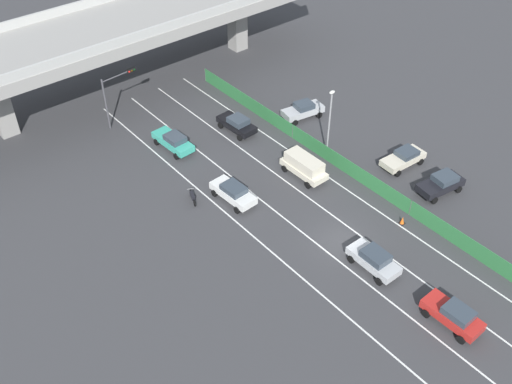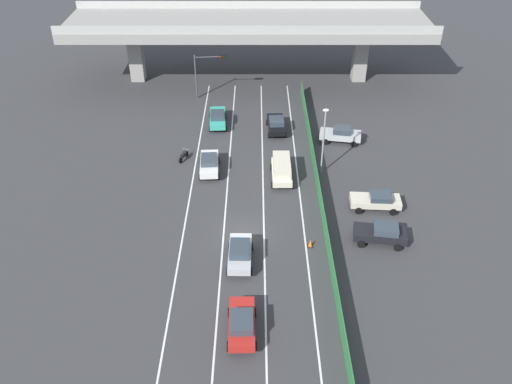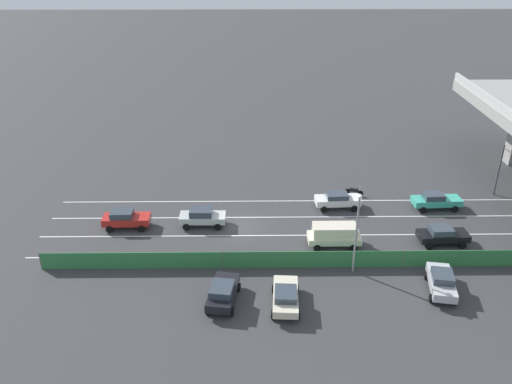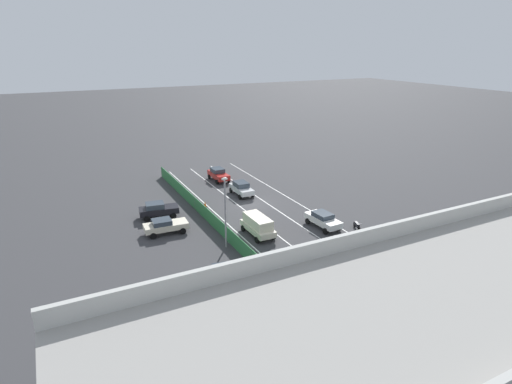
% 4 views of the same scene
% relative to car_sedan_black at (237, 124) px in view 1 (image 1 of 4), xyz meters
% --- Properties ---
extents(ground_plane, '(300.00, 300.00, 0.00)m').
position_rel_car_sedan_black_xyz_m(ground_plane, '(-3.22, -17.48, -0.90)').
color(ground_plane, '#38383A').
extents(lane_line_left_edge, '(0.14, 47.69, 0.01)m').
position_rel_car_sedan_black_xyz_m(lane_line_left_edge, '(-8.26, -11.63, -0.90)').
color(lane_line_left_edge, silver).
rests_on(lane_line_left_edge, ground).
extents(lane_line_mid_left, '(0.14, 47.69, 0.01)m').
position_rel_car_sedan_black_xyz_m(lane_line_mid_left, '(-4.90, -11.63, -0.90)').
color(lane_line_mid_left, silver).
rests_on(lane_line_mid_left, ground).
extents(lane_line_mid_right, '(0.14, 47.69, 0.01)m').
position_rel_car_sedan_black_xyz_m(lane_line_mid_right, '(-1.55, -11.63, -0.90)').
color(lane_line_mid_right, silver).
rests_on(lane_line_mid_right, ground).
extents(lane_line_right_edge, '(0.14, 47.69, 0.01)m').
position_rel_car_sedan_black_xyz_m(lane_line_right_edge, '(1.81, -11.63, -0.90)').
color(lane_line_right_edge, silver).
rests_on(lane_line_right_edge, ground).
extents(elevated_overpass, '(45.22, 10.67, 8.73)m').
position_rel_car_sedan_black_xyz_m(elevated_overpass, '(-3.22, 14.21, 6.12)').
color(elevated_overpass, gray).
rests_on(elevated_overpass, ground).
extents(green_fence, '(0.10, 43.79, 1.52)m').
position_rel_car_sedan_black_xyz_m(green_fence, '(3.48, -11.63, -0.14)').
color(green_fence, '#2D753D').
rests_on(green_fence, ground).
extents(car_sedan_black, '(2.17, 4.37, 1.64)m').
position_rel_car_sedan_black_xyz_m(car_sedan_black, '(0.00, 0.00, 0.00)').
color(car_sedan_black, black).
rests_on(car_sedan_black, ground).
extents(car_hatchback_white, '(2.13, 4.47, 1.59)m').
position_rel_car_sedan_black_xyz_m(car_hatchback_white, '(-6.75, -8.10, -0.00)').
color(car_hatchback_white, silver).
rests_on(car_hatchback_white, ground).
extents(car_sedan_silver, '(2.00, 4.23, 1.70)m').
position_rel_car_sedan_black_xyz_m(car_sedan_silver, '(-3.44, -21.08, 0.03)').
color(car_sedan_silver, '#B7BABC').
rests_on(car_sedan_silver, ground).
extents(car_sedan_red, '(2.01, 4.27, 1.72)m').
position_rel_car_sedan_black_xyz_m(car_sedan_red, '(-3.15, -28.05, 0.04)').
color(car_sedan_red, red).
rests_on(car_sedan_red, ground).
extents(car_van_cream, '(2.05, 4.55, 2.03)m').
position_rel_car_sedan_black_xyz_m(car_van_cream, '(0.22, -9.44, 0.26)').
color(car_van_cream, beige).
rests_on(car_van_cream, ground).
extents(car_taxi_teal, '(2.14, 4.76, 1.65)m').
position_rel_car_sedan_black_xyz_m(car_taxi_teal, '(-6.50, 1.49, 0.00)').
color(car_taxi_teal, teal).
rests_on(car_taxi_teal, ground).
extents(motorcycle, '(0.88, 1.86, 0.93)m').
position_rel_car_sedan_black_xyz_m(motorcycle, '(-9.52, -5.95, -0.44)').
color(motorcycle, black).
rests_on(motorcycle, ground).
extents(parked_sedan_dark, '(4.44, 2.53, 1.69)m').
position_rel_car_sedan_black_xyz_m(parked_sedan_dark, '(7.89, -18.67, 0.03)').
color(parked_sedan_dark, black).
rests_on(parked_sedan_dark, ground).
extents(parked_sedan_cream, '(4.47, 2.23, 1.54)m').
position_rel_car_sedan_black_xyz_m(parked_sedan_cream, '(8.36, -14.13, -0.04)').
color(parked_sedan_cream, beige).
rests_on(parked_sedan_cream, ground).
extents(parked_wagon_silver, '(4.54, 2.52, 1.69)m').
position_rel_car_sedan_black_xyz_m(parked_wagon_silver, '(6.76, -2.31, 0.02)').
color(parked_wagon_silver, '#B2B5B7').
rests_on(parked_wagon_silver, ground).
extents(traffic_light, '(3.92, 0.59, 5.49)m').
position_rel_car_sedan_black_xyz_m(traffic_light, '(-8.11, 8.69, 3.01)').
color(traffic_light, '#47474C').
rests_on(traffic_light, ground).
extents(street_lamp, '(0.60, 0.36, 6.90)m').
position_rel_car_sedan_black_xyz_m(street_lamp, '(4.10, -8.46, 3.31)').
color(street_lamp, gray).
rests_on(street_lamp, ground).
extents(traffic_cone, '(0.47, 0.47, 0.68)m').
position_rel_car_sedan_black_xyz_m(traffic_cone, '(2.17, -19.24, -0.58)').
color(traffic_cone, orange).
rests_on(traffic_cone, ground).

